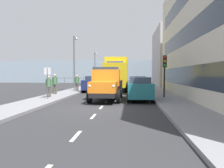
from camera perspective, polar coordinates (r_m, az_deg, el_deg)
ground_plane at (r=21.84m, az=0.74°, el=-2.30°), size 80.00×80.00×0.00m
sidewalk_left at (r=21.95m, az=12.58°, el=-2.14°), size 2.40×40.28×0.15m
sidewalk_right at (r=22.63m, az=-10.73°, el=-1.98°), size 2.40×40.28×0.15m
road_centreline_markings at (r=21.18m, az=0.60°, el=-2.45°), size 0.12×35.68×0.01m
building_far_block at (r=34.79m, az=18.20°, el=6.96°), size 7.47×10.56×9.11m
sea_horizon at (r=44.87m, az=3.04°, el=3.48°), size 80.00×0.80×5.00m
seawall_railing at (r=41.28m, az=2.84°, el=1.35°), size 28.08×0.08×1.20m
truck_vintage_orange at (r=14.76m, az=-1.65°, el=-0.14°), size 2.17×5.64×2.43m
lorry_cargo_yellow at (r=24.69m, az=1.32°, el=3.10°), size 2.58×8.20×3.87m
car_teal_kerbside_near at (r=15.01m, az=7.77°, el=-1.20°), size 1.78×4.18×1.72m
car_grey_kerbside_1 at (r=20.67m, az=7.06°, el=-0.12°), size 1.91×4.15×1.72m
car_navy_oppositeside_0 at (r=22.75m, az=-5.07°, el=0.16°), size 1.93×4.62×1.72m
car_white_oppositeside_1 at (r=29.08m, az=-2.82°, el=0.72°), size 1.83×4.52×1.72m
car_silver_oppositeside_2 at (r=35.26m, az=-1.41°, el=1.08°), size 1.81×4.67×1.72m
pedestrian_by_lamp at (r=16.58m, az=-17.28°, el=-0.16°), size 0.53×0.34×1.65m
pedestrian_near_railing at (r=18.96m, az=-15.66°, el=0.50°), size 0.53×0.34×1.80m
pedestrian_in_dark_coat at (r=21.50m, az=-9.76°, el=0.66°), size 0.53×0.34×1.70m
traffic_light_near at (r=16.08m, az=14.50°, el=4.62°), size 0.28×0.41×3.20m
lamp_post_promenade at (r=23.40m, az=-10.42°, el=7.21°), size 0.32×1.14×6.01m
lamp_post_far at (r=35.52m, az=-4.74°, el=5.35°), size 0.32×1.14×5.59m
street_sign at (r=15.40m, az=-17.58°, el=1.73°), size 0.50×0.07×2.25m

